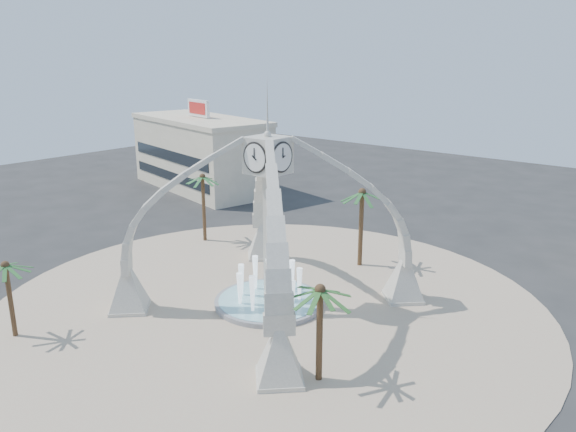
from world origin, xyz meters
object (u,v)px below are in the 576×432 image
Objects in this scene: palm_east at (320,291)px; palm_north at (362,193)px; palm_west at (202,178)px; palm_south at (5,266)px; fountain at (269,301)px; clock_tower at (268,220)px.

palm_north is (-7.98, 16.55, 1.04)m from palm_east.
palm_south is (5.14, -21.07, -1.46)m from palm_west.
palm_east reaches higher than fountain.
palm_south is at bearing -112.09° from palm_north.
palm_west is at bearing 154.71° from clock_tower.
fountain is 1.12× the size of palm_west.
clock_tower reaches higher than palm_south.
palm_north is at bearing 67.91° from palm_south.
palm_south is at bearing -154.76° from palm_east.
palm_east is (8.71, -5.61, 5.12)m from fountain.
fountain is 1.29× the size of palm_east.
palm_north is at bearing 86.15° from clock_tower.
fountain is at bearing 147.25° from palm_east.
clock_tower reaches higher than palm_east.
clock_tower is at bearing -90.00° from fountain.
palm_west is at bearing 154.71° from fountain.
palm_north is (0.74, 10.95, 6.16)m from fountain.
palm_north is at bearing 14.80° from palm_west.
palm_east is (8.71, -5.60, -1.08)m from clock_tower.
palm_north is (15.34, 4.05, 0.13)m from palm_west.
palm_east is at bearing 25.24° from palm_south.
palm_west is (-14.60, 6.90, -0.17)m from clock_tower.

